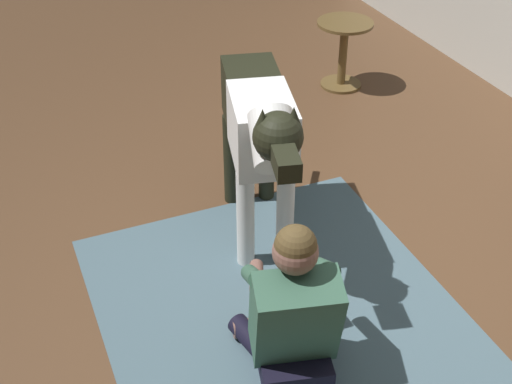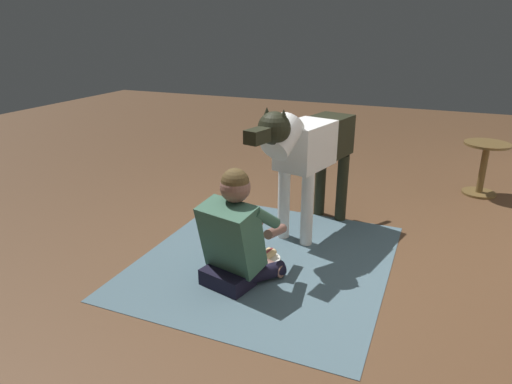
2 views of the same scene
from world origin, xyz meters
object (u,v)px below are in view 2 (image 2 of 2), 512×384
object	(u,v)px
person_sitting_on_floor	(236,236)
round_side_table	(484,164)
large_dog	(309,148)
hot_dog_on_plate	(267,256)

from	to	relation	value
person_sitting_on_floor	round_side_table	distance (m)	3.11
person_sitting_on_floor	large_dog	world-z (taller)	large_dog
person_sitting_on_floor	round_side_table	size ratio (longest dim) A/B	1.47
person_sitting_on_floor	hot_dog_on_plate	world-z (taller)	person_sitting_on_floor
hot_dog_on_plate	round_side_table	xyz separation A→B (m)	(-2.25, 1.60, 0.32)
person_sitting_on_floor	round_side_table	world-z (taller)	person_sitting_on_floor
person_sitting_on_floor	hot_dog_on_plate	size ratio (longest dim) A/B	3.85
person_sitting_on_floor	large_dog	bearing A→B (deg)	166.23
round_side_table	large_dog	bearing A→B (deg)	-41.13
person_sitting_on_floor	round_side_table	bearing A→B (deg)	147.14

